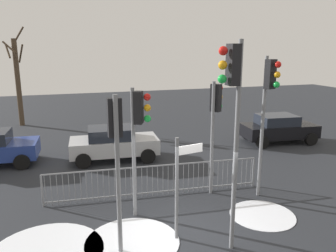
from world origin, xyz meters
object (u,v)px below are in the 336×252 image
(traffic_light_rear_right, at_px, (215,112))
(car_black_mid, at_px, (278,128))
(car_silver_trailing, at_px, (113,143))
(traffic_light_rear_left, at_px, (115,138))
(traffic_light_foreground_left, at_px, (268,96))
(traffic_light_mid_right, at_px, (138,124))
(traffic_light_foreground_right, at_px, (233,102))
(direction_sign_post, at_px, (179,183))
(bare_tree_left, at_px, (18,79))

(traffic_light_rear_right, bearing_deg, car_black_mid, 92.52)
(car_silver_trailing, bearing_deg, traffic_light_rear_right, -54.31)
(traffic_light_rear_right, relative_size, traffic_light_rear_left, 0.99)
(traffic_light_foreground_left, bearing_deg, traffic_light_rear_right, -51.19)
(traffic_light_mid_right, relative_size, traffic_light_rear_left, 0.98)
(traffic_light_rear_right, bearing_deg, car_silver_trailing, 175.99)
(traffic_light_rear_left, height_order, traffic_light_foreground_right, traffic_light_foreground_right)
(direction_sign_post, height_order, bare_tree_left, bare_tree_left)
(traffic_light_rear_left, relative_size, car_silver_trailing, 0.99)
(traffic_light_foreground_left, height_order, traffic_light_rear_left, traffic_light_foreground_left)
(traffic_light_mid_right, distance_m, direction_sign_post, 2.05)
(traffic_light_mid_right, height_order, traffic_light_rear_left, traffic_light_rear_left)
(traffic_light_rear_right, relative_size, car_black_mid, 0.97)
(traffic_light_rear_right, relative_size, direction_sign_post, 1.40)
(car_black_mid, height_order, bare_tree_left, bare_tree_left)
(traffic_light_foreground_left, relative_size, direction_sign_post, 1.69)
(traffic_light_mid_right, bearing_deg, traffic_light_foreground_left, 116.86)
(traffic_light_rear_right, bearing_deg, bare_tree_left, 173.76)
(car_silver_trailing, height_order, bare_tree_left, bare_tree_left)
(traffic_light_mid_right, relative_size, traffic_light_foreground_right, 0.75)
(traffic_light_rear_left, distance_m, bare_tree_left, 15.84)
(traffic_light_rear_right, xyz_separation_m, car_black_mid, (5.89, 4.62, -2.03))
(traffic_light_foreground_right, relative_size, bare_tree_left, 0.82)
(traffic_light_rear_right, xyz_separation_m, traffic_light_foreground_left, (1.38, -0.87, 0.58))
(traffic_light_mid_right, relative_size, car_silver_trailing, 0.97)
(traffic_light_rear_left, relative_size, direction_sign_post, 1.42)
(traffic_light_foreground_left, relative_size, bare_tree_left, 0.75)
(direction_sign_post, xyz_separation_m, bare_tree_left, (-5.25, 15.40, 1.39))
(traffic_light_foreground_left, xyz_separation_m, bare_tree_left, (-8.71, 13.90, -0.45))
(traffic_light_foreground_right, relative_size, direction_sign_post, 1.85)
(car_silver_trailing, bearing_deg, traffic_light_foreground_left, -48.22)
(traffic_light_rear_left, bearing_deg, bare_tree_left, 102.20)
(traffic_light_rear_left, xyz_separation_m, car_black_mid, (9.54, 6.99, -2.06))
(traffic_light_rear_right, distance_m, traffic_light_rear_left, 4.35)
(traffic_light_mid_right, height_order, bare_tree_left, bare_tree_left)
(traffic_light_rear_right, height_order, traffic_light_foreground_left, traffic_light_foreground_left)
(traffic_light_foreground_right, xyz_separation_m, car_black_mid, (7.01, 7.81, -2.92))
(traffic_light_foreground_right, bearing_deg, traffic_light_foreground_left, -45.94)
(traffic_light_mid_right, distance_m, bare_tree_left, 14.66)
(traffic_light_rear_right, relative_size, car_silver_trailing, 0.98)
(traffic_light_rear_right, relative_size, traffic_light_foreground_right, 0.76)
(traffic_light_rear_left, relative_size, bare_tree_left, 0.63)
(traffic_light_rear_right, height_order, bare_tree_left, bare_tree_left)
(traffic_light_foreground_left, relative_size, car_silver_trailing, 1.18)
(traffic_light_foreground_left, relative_size, traffic_light_foreground_right, 0.92)
(traffic_light_foreground_left, height_order, bare_tree_left, bare_tree_left)
(direction_sign_post, relative_size, car_black_mid, 0.69)
(direction_sign_post, bearing_deg, traffic_light_foreground_left, 12.53)
(traffic_light_foreground_left, distance_m, car_black_mid, 7.58)
(traffic_light_foreground_right, distance_m, car_black_mid, 10.90)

